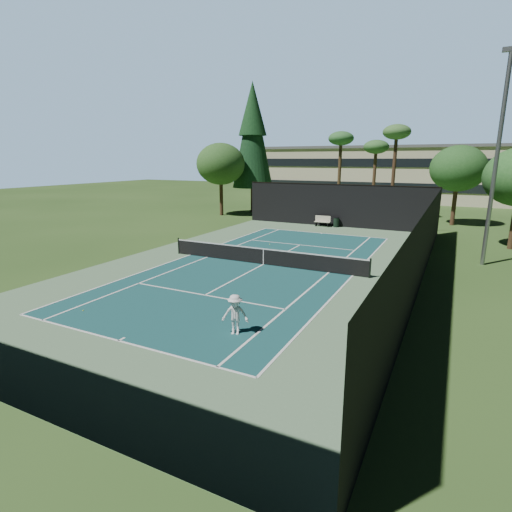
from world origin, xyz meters
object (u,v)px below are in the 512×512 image
Objects in this scene: tennis_net at (263,256)px; tennis_ball_a at (83,310)px; trash_bin at (336,222)px; tennis_ball_c at (331,256)px; player at (235,315)px; tennis_ball_d at (270,244)px; park_bench at (323,221)px; tennis_ball_b at (260,251)px.

tennis_ball_a is (-3.51, -10.41, -0.53)m from tennis_net.
tennis_net is 15.65m from trash_bin.
tennis_net is 5.00m from tennis_ball_c.
player is (3.41, -9.49, 0.21)m from tennis_net.
tennis_ball_d is 0.05× the size of park_bench.
park_bench is (-4.28, 11.61, 0.51)m from tennis_ball_c.
player reaches higher than tennis_net.
tennis_ball_b is at bearing 119.51° from tennis_net.
park_bench reaches higher than tennis_ball_a.
player is at bearing -67.76° from tennis_ball_b.
tennis_net is at bearing -68.93° from tennis_ball_d.
park_bench is at bearing 84.71° from tennis_ball_a.
tennis_net reaches higher than tennis_ball_b.
player reaches higher than tennis_ball_b.
player is 22.01× the size of tennis_ball_d.
player is 13.54m from tennis_ball_b.
tennis_ball_d is at bearing 162.69° from tennis_ball_c.
trash_bin is (-3.24, 25.14, -0.29)m from player.
tennis_ball_d is 10.03m from park_bench.
park_bench reaches higher than trash_bin.
trash_bin is (1.28, 0.20, -0.07)m from park_bench.
tennis_ball_a is 0.84× the size of tennis_ball_d.
trash_bin is at bearing 8.93° from park_bench.
park_bench is at bearing 87.27° from tennis_ball_b.
tennis_ball_d is (-0.40, 2.46, 0.00)m from tennis_ball_b.
tennis_ball_a is at bearing -95.29° from park_bench.
tennis_ball_a is at bearing -95.04° from tennis_ball_d.
tennis_net is 15.49m from park_bench.
tennis_ball_a is 26.32m from trash_bin.
player is 15.98m from tennis_ball_d.
park_bench reaches higher than tennis_ball_b.
trash_bin is (-3.00, 11.81, 0.45)m from tennis_ball_c.
tennis_net reaches higher than tennis_ball_d.
tennis_ball_d reaches higher than tennis_ball_a.
tennis_ball_a is at bearing -97.64° from tennis_ball_b.
tennis_net is at bearing -90.61° from trash_bin.
tennis_ball_c is (-0.24, 13.33, -0.73)m from player.
tennis_net is at bearing -129.46° from tennis_ball_c.
tennis_net is at bearing 91.42° from player.
tennis_ball_c is at bearing 50.54° from tennis_net.
tennis_ball_d is at bearing 111.07° from tennis_net.
tennis_net is at bearing 71.35° from tennis_ball_a.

